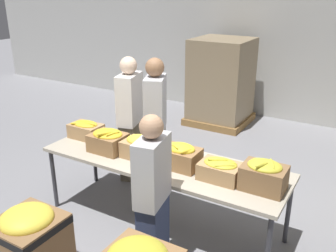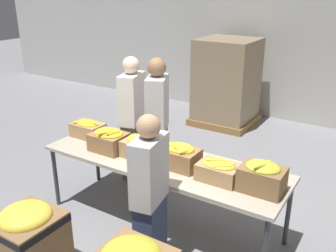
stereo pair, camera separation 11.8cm
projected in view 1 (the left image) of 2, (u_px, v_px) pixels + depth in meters
name	position (u px, v px, depth m)	size (l,w,h in m)	color
ground_plane	(162.00, 222.00, 4.40)	(30.00, 30.00, 0.00)	gray
wall_back	(279.00, 19.00, 7.21)	(16.00, 0.08, 4.00)	#B7B7B2
sorting_table	(162.00, 164.00, 4.13)	(2.78, 0.87, 0.81)	#B2A893
banana_box_0	(86.00, 129.00, 4.68)	(0.41, 0.26, 0.23)	tan
banana_box_1	(108.00, 140.00, 4.30)	(0.40, 0.35, 0.28)	olive
banana_box_2	(141.00, 146.00, 4.15)	(0.41, 0.29, 0.26)	tan
banana_box_3	(181.00, 155.00, 3.92)	(0.39, 0.29, 0.28)	olive
banana_box_4	(220.00, 169.00, 3.68)	(0.41, 0.28, 0.23)	tan
banana_box_5	(264.00, 175.00, 3.49)	(0.41, 0.30, 0.31)	olive
volunteer_0	(156.00, 126.00, 4.90)	(0.41, 0.53, 1.78)	#6B604C
volunteer_1	(153.00, 198.00, 3.43)	(0.29, 0.46, 1.60)	#2D3856
volunteer_2	(130.00, 120.00, 5.18)	(0.35, 0.51, 1.75)	#6B604C
donation_bin_0	(30.00, 242.00, 3.46)	(0.57, 0.57, 0.74)	olive
pallet_stack_1	(221.00, 82.00, 7.33)	(1.15, 1.15, 1.67)	olive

